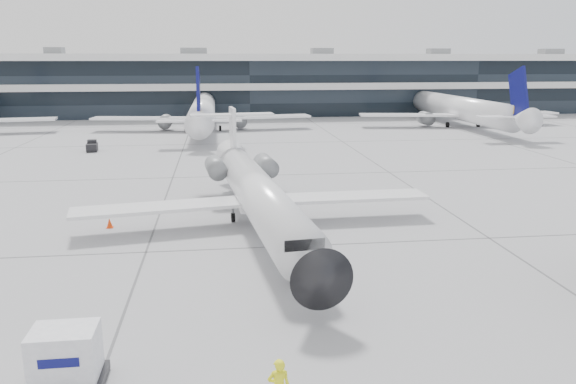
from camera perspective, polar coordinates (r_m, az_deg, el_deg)
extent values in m
plane|color=#9B9B9E|center=(32.39, 3.67, -5.38)|extent=(220.00, 220.00, 0.00)
cube|color=black|center=(112.38, -4.24, 10.63)|extent=(170.00, 22.00, 10.00)
cylinder|color=white|center=(34.76, -2.96, -0.33)|extent=(4.77, 22.78, 2.55)
cone|color=black|center=(22.96, 2.55, -7.67)|extent=(2.79, 2.88, 2.55)
cone|color=white|center=(47.14, -5.66, 3.62)|extent=(2.71, 3.24, 2.42)
cube|color=white|center=(35.37, -13.05, -1.53)|extent=(10.64, 4.16, 0.21)
cube|color=white|center=(37.30, 6.11, -0.48)|extent=(10.44, 2.75, 0.21)
cylinder|color=slate|center=(41.94, -7.34, 2.49)|extent=(1.72, 3.33, 1.41)
cylinder|color=slate|center=(42.45, -2.26, 2.72)|extent=(1.72, 3.33, 1.41)
cube|color=white|center=(46.29, -5.63, 5.92)|extent=(0.50, 2.47, 4.24)
cube|color=white|center=(46.49, -5.73, 7.83)|extent=(6.91, 2.17, 0.15)
cylinder|color=black|center=(26.97, 0.42, -8.71)|extent=(0.22, 0.54, 0.53)
cylinder|color=black|center=(36.85, -5.60, -2.59)|extent=(0.28, 0.62, 0.60)
cylinder|color=black|center=(37.28, -1.28, -2.33)|extent=(0.28, 0.62, 0.60)
cube|color=black|center=(20.64, -21.45, -17.35)|extent=(2.39, 1.77, 0.29)
cube|color=silver|center=(20.17, -21.70, -14.95)|extent=(2.08, 1.56, 1.66)
cone|color=#FF400D|center=(37.18, -17.68, -3.02)|extent=(0.40, 0.40, 0.62)
cube|color=#FF400D|center=(37.26, -17.64, -3.45)|extent=(0.53, 0.53, 0.03)
cube|color=black|center=(68.49, -19.29, 4.34)|extent=(1.39, 2.11, 0.82)
cube|color=black|center=(68.86, -19.29, 4.84)|extent=(1.08, 0.92, 0.45)
cylinder|color=black|center=(69.30, -19.62, 4.16)|extent=(0.21, 0.41, 0.40)
cylinder|color=black|center=(69.20, -18.80, 4.21)|extent=(0.21, 0.41, 0.40)
cylinder|color=black|center=(67.87, -19.74, 3.97)|extent=(0.21, 0.41, 0.40)
cylinder|color=black|center=(67.77, -18.90, 4.02)|extent=(0.21, 0.41, 0.40)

